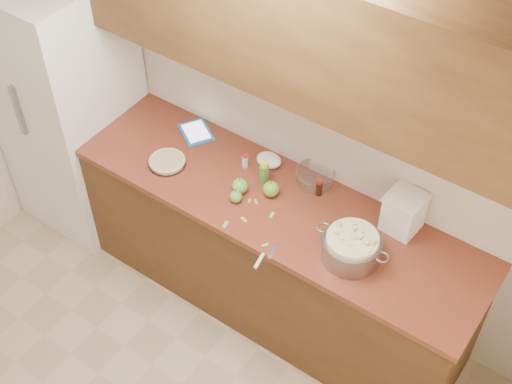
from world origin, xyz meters
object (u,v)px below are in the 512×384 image
Objects in this scene: pie at (167,162)px; flour_canister at (404,212)px; colander at (351,247)px; tablet at (196,132)px.

flour_canister is at bearing 14.33° from pie.
tablet is (-1.23, 0.29, -0.06)m from colander.
flour_canister is at bearing 69.89° from colander.
colander is at bearing -110.11° from flour_canister.
pie is 0.94× the size of flour_canister.
tablet is at bearing 95.61° from pie.
tablet is at bearing -178.63° from flour_canister.
pie is 0.54× the size of colander.
flour_canister reaches higher than colander.
colander is (1.20, 0.01, 0.05)m from pie.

